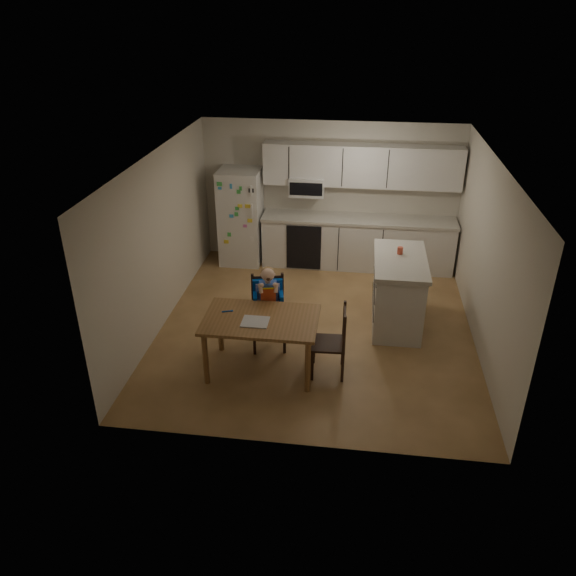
# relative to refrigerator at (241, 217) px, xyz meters

# --- Properties ---
(room) EXTENTS (4.52, 5.01, 2.51)m
(room) POSITION_rel_refrigerator_xyz_m (1.55, -1.67, 0.40)
(room) COLOR brown
(room) RESTS_ON ground
(refrigerator) EXTENTS (0.72, 0.70, 1.70)m
(refrigerator) POSITION_rel_refrigerator_xyz_m (0.00, 0.00, 0.00)
(refrigerator) COLOR silver
(refrigerator) RESTS_ON ground
(kitchen_run) EXTENTS (3.37, 0.62, 2.15)m
(kitchen_run) POSITION_rel_refrigerator_xyz_m (2.05, 0.09, 0.03)
(kitchen_run) COLOR silver
(kitchen_run) RESTS_ON ground
(kitchen_island) EXTENTS (0.74, 1.41, 1.04)m
(kitchen_island) POSITION_rel_refrigerator_xyz_m (2.71, -1.89, -0.33)
(kitchen_island) COLOR silver
(kitchen_island) RESTS_ON ground
(red_cup) EXTENTS (0.08, 0.08, 0.10)m
(red_cup) POSITION_rel_refrigerator_xyz_m (2.70, -1.71, 0.24)
(red_cup) COLOR #C9452D
(red_cup) RESTS_ON kitchen_island
(dining_table) EXTENTS (1.43, 0.92, 0.77)m
(dining_table) POSITION_rel_refrigerator_xyz_m (0.95, -3.32, -0.19)
(dining_table) COLOR brown
(dining_table) RESTS_ON ground
(napkin) EXTENTS (0.33, 0.28, 0.01)m
(napkin) POSITION_rel_refrigerator_xyz_m (0.89, -3.42, -0.08)
(napkin) COLOR #B2B2B7
(napkin) RESTS_ON dining_table
(toddler_spoon) EXTENTS (0.12, 0.06, 0.02)m
(toddler_spoon) POSITION_rel_refrigerator_xyz_m (0.49, -3.22, -0.08)
(toddler_spoon) COLOR #0C46AD
(toddler_spoon) RESTS_ON dining_table
(chair_booster) EXTENTS (0.53, 0.53, 1.19)m
(chair_booster) POSITION_rel_refrigerator_xyz_m (0.93, -2.70, -0.13)
(chair_booster) COLOR black
(chair_booster) RESTS_ON ground
(chair_side) EXTENTS (0.44, 0.44, 0.95)m
(chair_side) POSITION_rel_refrigerator_xyz_m (1.89, -3.27, -0.31)
(chair_side) COLOR black
(chair_side) RESTS_ON ground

